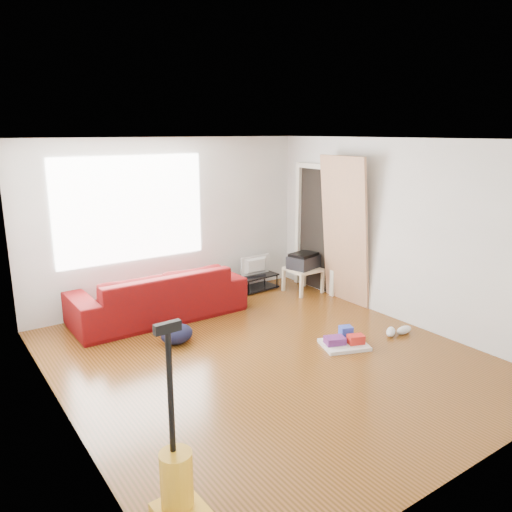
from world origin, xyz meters
TOP-DOWN VIEW (x-y plane):
  - room at (0.07, 0.15)m, footprint 4.51×5.01m
  - sofa at (-0.48, 1.95)m, footprint 2.41×0.94m
  - tv_stand at (1.40, 2.22)m, footprint 0.70×0.43m
  - tv at (1.40, 2.22)m, footprint 0.55×0.07m
  - side_table at (1.95, 1.68)m, footprint 0.50×0.50m
  - printer at (1.95, 1.68)m, footprint 0.55×0.47m
  - bucket at (-0.73, 1.76)m, footprint 0.32×0.32m
  - toilet_paper at (-0.71, 1.74)m, footprint 0.12×0.12m
  - cleaning_tray at (1.00, -0.26)m, footprint 0.66×0.60m
  - backpack at (-0.67, 1.00)m, footprint 0.50×0.43m
  - sneakers at (1.81, -0.41)m, footprint 0.46×0.24m
  - vacuum at (-2.00, -1.77)m, footprint 0.32×0.36m
  - door_panel at (2.13, 0.95)m, footprint 0.28×0.90m

SIDE VIEW (x-z plane):
  - sofa at x=-0.48m, z-range -0.35..0.35m
  - bucket at x=-0.73m, z-range -0.15..0.15m
  - backpack at x=-0.67m, z-range -0.12..0.12m
  - door_panel at x=2.13m, z-range -1.12..1.12m
  - sneakers at x=1.81m, z-range 0.00..0.11m
  - cleaning_tray at x=1.00m, z-range -0.04..0.16m
  - tv_stand at x=1.40m, z-range 0.01..0.26m
  - toilet_paper at x=-0.71m, z-range 0.15..0.26m
  - vacuum at x=-2.00m, z-range -0.46..1.00m
  - side_table at x=1.95m, z-range 0.14..0.55m
  - tv at x=1.40m, z-range 0.25..0.57m
  - printer at x=1.95m, z-range 0.40..0.65m
  - room at x=0.07m, z-range 0.00..2.51m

